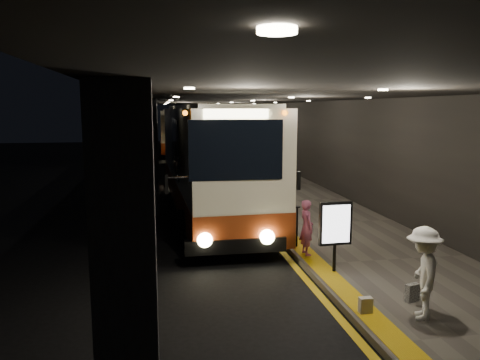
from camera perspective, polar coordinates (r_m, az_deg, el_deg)
ground at (r=14.66m, az=-5.46°, el=-7.34°), size 90.00×90.00×0.00m
lane_line_white at (r=19.49m, az=-11.88°, el=-3.43°), size 0.12×50.00×0.01m
kerb_stripe_yellow at (r=19.77m, az=0.24°, el=-3.08°), size 0.18×50.00×0.01m
sidewalk at (r=20.30m, az=6.94°, el=-2.63°), size 4.50×50.00×0.15m
tactile_strip at (r=19.83m, az=1.67°, el=-2.60°), size 0.50×50.00×0.01m
terminal_wall at (r=20.70m, az=13.09°, el=5.60°), size 0.10×50.00×6.00m
support_columns at (r=18.16m, az=-11.26°, el=2.72°), size 0.80×24.80×4.40m
canopy at (r=19.39m, az=0.70°, el=10.36°), size 9.00×50.00×0.40m
coach_main at (r=17.90m, az=-3.78°, el=1.95°), size 3.16×13.05×4.04m
coach_second at (r=30.56m, az=-6.43°, el=4.26°), size 2.62×11.33×3.54m
coach_third at (r=43.38m, az=-7.43°, el=5.74°), size 3.38×12.44×3.86m
passenger_boarding at (r=12.67m, az=8.13°, el=-5.75°), size 0.40×0.57×1.50m
passenger_waiting_white at (r=9.47m, az=21.42°, el=-10.50°), size 0.94×1.25×1.75m
bag_polka at (r=10.40m, az=20.25°, el=-12.75°), size 0.33×0.22×0.37m
bag_plain at (r=9.59m, az=15.06°, el=-14.54°), size 0.25×0.15×0.31m
info_sign at (r=11.38m, az=11.56°, el=-5.39°), size 0.81×0.16×1.72m
stanchion_post at (r=13.37m, az=6.95°, el=-5.70°), size 0.05×0.05×1.16m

